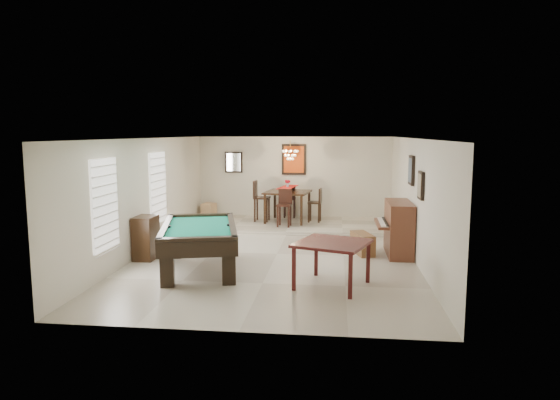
% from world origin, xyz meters
% --- Properties ---
extents(ground_plane, '(6.00, 9.00, 0.02)m').
position_xyz_m(ground_plane, '(0.00, 0.00, -0.01)').
color(ground_plane, beige).
extents(wall_back, '(6.00, 0.04, 2.60)m').
position_xyz_m(wall_back, '(0.00, 4.50, 1.30)').
color(wall_back, silver).
rests_on(wall_back, ground_plane).
extents(wall_front, '(6.00, 0.04, 2.60)m').
position_xyz_m(wall_front, '(0.00, -4.50, 1.30)').
color(wall_front, silver).
rests_on(wall_front, ground_plane).
extents(wall_left, '(0.04, 9.00, 2.60)m').
position_xyz_m(wall_left, '(-3.00, 0.00, 1.30)').
color(wall_left, silver).
rests_on(wall_left, ground_plane).
extents(wall_right, '(0.04, 9.00, 2.60)m').
position_xyz_m(wall_right, '(3.00, 0.00, 1.30)').
color(wall_right, silver).
rests_on(wall_right, ground_plane).
extents(ceiling, '(6.00, 9.00, 0.04)m').
position_xyz_m(ceiling, '(0.00, 0.00, 2.60)').
color(ceiling, white).
rests_on(ceiling, wall_back).
extents(dining_step, '(6.00, 2.50, 0.12)m').
position_xyz_m(dining_step, '(0.00, 3.25, 0.06)').
color(dining_step, beige).
rests_on(dining_step, ground_plane).
extents(window_left_front, '(0.06, 1.00, 1.70)m').
position_xyz_m(window_left_front, '(-2.97, -2.20, 1.40)').
color(window_left_front, white).
rests_on(window_left_front, wall_left).
extents(window_left_rear, '(0.06, 1.00, 1.70)m').
position_xyz_m(window_left_rear, '(-2.97, 0.60, 1.40)').
color(window_left_rear, white).
rests_on(window_left_rear, wall_left).
extents(pool_table, '(2.01, 2.89, 0.87)m').
position_xyz_m(pool_table, '(-1.39, -1.47, 0.44)').
color(pool_table, black).
rests_on(pool_table, ground_plane).
extents(square_table, '(1.50, 1.50, 0.81)m').
position_xyz_m(square_table, '(1.25, -2.28, 0.41)').
color(square_table, '#380E0E').
rests_on(square_table, ground_plane).
extents(upright_piano, '(0.80, 1.43, 1.19)m').
position_xyz_m(upright_piano, '(2.58, 0.25, 0.60)').
color(upright_piano, brown).
rests_on(upright_piano, ground_plane).
extents(piano_bench, '(0.55, 0.90, 0.47)m').
position_xyz_m(piano_bench, '(1.92, 0.23, 0.23)').
color(piano_bench, brown).
rests_on(piano_bench, ground_plane).
extents(apothecary_chest, '(0.42, 0.63, 0.94)m').
position_xyz_m(apothecary_chest, '(-2.77, -0.77, 0.47)').
color(apothecary_chest, black).
rests_on(apothecary_chest, ground_plane).
extents(dining_table, '(1.40, 1.40, 1.02)m').
position_xyz_m(dining_table, '(-0.10, 3.48, 0.63)').
color(dining_table, black).
rests_on(dining_table, dining_step).
extents(flower_vase, '(0.16, 0.16, 0.22)m').
position_xyz_m(flower_vase, '(-0.10, 3.48, 1.25)').
color(flower_vase, red).
rests_on(flower_vase, dining_table).
extents(dining_chair_south, '(0.42, 0.42, 1.04)m').
position_xyz_m(dining_chair_south, '(-0.12, 2.69, 0.64)').
color(dining_chair_south, black).
rests_on(dining_chair_south, dining_step).
extents(dining_chair_north, '(0.39, 0.39, 1.01)m').
position_xyz_m(dining_chair_north, '(-0.11, 4.23, 0.63)').
color(dining_chair_north, black).
rests_on(dining_chair_north, dining_step).
extents(dining_chair_west, '(0.47, 0.47, 1.20)m').
position_xyz_m(dining_chair_west, '(-0.86, 3.46, 0.72)').
color(dining_chair_west, black).
rests_on(dining_chair_west, dining_step).
extents(dining_chair_east, '(0.41, 0.41, 0.99)m').
position_xyz_m(dining_chair_east, '(0.70, 3.52, 0.62)').
color(dining_chair_east, black).
rests_on(dining_chair_east, dining_step).
extents(corner_bench, '(0.43, 0.50, 0.41)m').
position_xyz_m(corner_bench, '(-2.64, 4.13, 0.32)').
color(corner_bench, tan).
rests_on(corner_bench, dining_step).
extents(chandelier, '(0.44, 0.44, 0.60)m').
position_xyz_m(chandelier, '(0.00, 3.20, 2.20)').
color(chandelier, '#FFE5B2').
rests_on(chandelier, ceiling).
extents(back_painting, '(0.75, 0.06, 0.95)m').
position_xyz_m(back_painting, '(0.00, 4.46, 1.90)').
color(back_painting, '#D84C14').
rests_on(back_painting, wall_back).
extents(back_mirror, '(0.55, 0.06, 0.65)m').
position_xyz_m(back_mirror, '(-1.90, 4.46, 1.80)').
color(back_mirror, white).
rests_on(back_mirror, wall_back).
extents(right_picture_upper, '(0.06, 0.55, 0.65)m').
position_xyz_m(right_picture_upper, '(2.96, 0.30, 1.90)').
color(right_picture_upper, slate).
rests_on(right_picture_upper, wall_right).
extents(right_picture_lower, '(0.06, 0.45, 0.55)m').
position_xyz_m(right_picture_lower, '(2.96, -1.00, 1.70)').
color(right_picture_lower, gray).
rests_on(right_picture_lower, wall_right).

